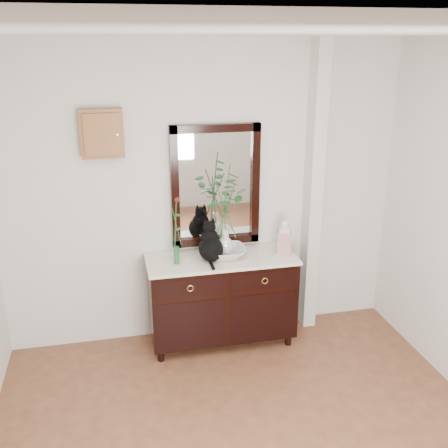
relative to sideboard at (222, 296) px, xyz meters
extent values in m
cube|color=silver|center=(-0.10, 0.25, 0.88)|extent=(3.60, 0.04, 2.70)
cube|color=silver|center=(0.90, 0.17, 0.88)|extent=(0.12, 0.20, 2.70)
cube|color=black|center=(0.00, 0.00, -0.01)|extent=(1.30, 0.50, 0.82)
cube|color=white|center=(0.00, 0.00, 0.36)|extent=(1.33, 0.52, 0.03)
cube|color=black|center=(0.00, 0.24, 0.97)|extent=(0.80, 0.06, 1.10)
cube|color=white|center=(0.00, 0.25, 0.97)|extent=(0.66, 0.01, 0.96)
cube|color=brown|center=(-0.95, 0.21, 1.48)|extent=(0.35, 0.10, 0.40)
imported|color=silver|center=(0.04, 0.01, 0.42)|extent=(0.40, 0.40, 0.09)
camera|label=1|loc=(-0.92, -4.17, 2.20)|focal=42.00mm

